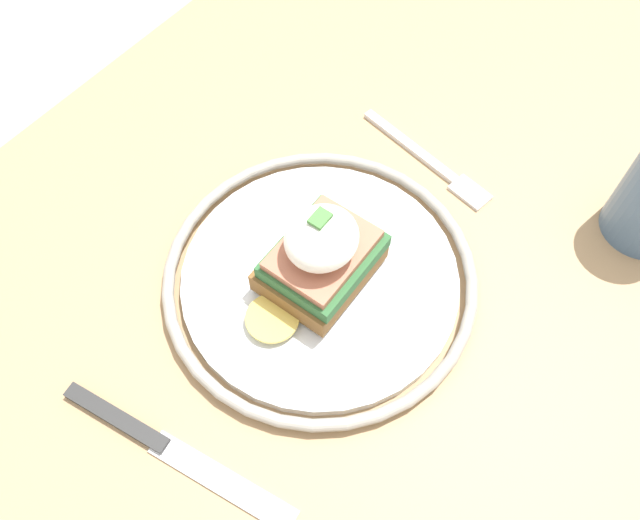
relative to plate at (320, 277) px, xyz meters
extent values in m
plane|color=#9E9993|center=(-0.03, 0.02, -0.75)|extent=(6.00, 6.00, 0.00)
cube|color=tan|center=(-0.03, 0.02, -0.02)|extent=(1.09, 0.71, 0.03)
cylinder|color=tan|center=(-0.51, -0.28, -0.39)|extent=(0.06, 0.06, 0.71)
cylinder|color=silver|center=(0.00, 0.00, 0.00)|extent=(0.23, 0.23, 0.01)
torus|color=gray|center=(0.00, 0.00, 0.00)|extent=(0.26, 0.26, 0.01)
cube|color=brown|center=(0.00, 0.00, 0.02)|extent=(0.09, 0.07, 0.02)
cube|color=#2D6033|center=(0.00, 0.00, 0.03)|extent=(0.09, 0.07, 0.01)
cube|color=#AD664C|center=(0.00, 0.00, 0.04)|extent=(0.08, 0.06, 0.01)
ellipsoid|color=white|center=(0.00, 0.00, 0.07)|extent=(0.06, 0.05, 0.04)
cylinder|color=#E5C656|center=(0.06, -0.01, 0.01)|extent=(0.04, 0.04, 0.00)
cube|color=#47843D|center=(0.00, 0.00, 0.09)|extent=(0.02, 0.01, 0.00)
cube|color=silver|center=(-0.17, -0.02, -0.01)|extent=(0.03, 0.12, 0.00)
cube|color=silver|center=(-0.16, 0.06, -0.01)|extent=(0.03, 0.04, 0.00)
cube|color=#2D2D2D|center=(0.18, -0.05, 0.00)|extent=(0.02, 0.09, 0.01)
cube|color=silver|center=(0.17, 0.04, -0.01)|extent=(0.03, 0.12, 0.00)
camera|label=1|loc=(0.21, 0.15, 0.45)|focal=35.00mm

